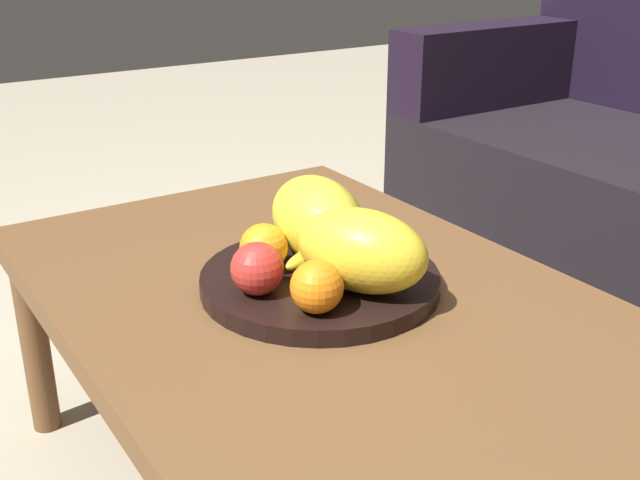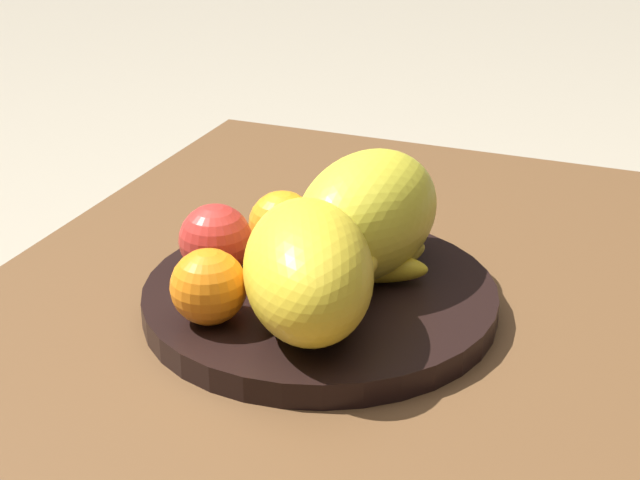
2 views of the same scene
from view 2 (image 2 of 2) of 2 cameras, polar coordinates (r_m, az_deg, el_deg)
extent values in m
cube|color=brown|center=(0.95, -1.25, -5.94)|extent=(1.08, 0.68, 0.04)
cylinder|color=brown|center=(1.55, -4.30, -1.28)|extent=(0.05, 0.05, 0.35)
cylinder|color=black|center=(0.96, 0.00, -3.39)|extent=(0.34, 0.34, 0.03)
ellipsoid|color=yellow|center=(0.96, 2.76, 1.49)|extent=(0.20, 0.15, 0.12)
ellipsoid|color=yellow|center=(0.86, -0.70, -1.73)|extent=(0.22, 0.19, 0.11)
sphere|color=orange|center=(1.00, -2.18, 0.90)|extent=(0.07, 0.07, 0.07)
sphere|color=orange|center=(0.88, -6.43, -2.69)|extent=(0.07, 0.07, 0.07)
sphere|color=red|center=(0.97, -6.04, -0.01)|extent=(0.07, 0.07, 0.07)
ellipsoid|color=yellow|center=(0.96, 1.77, -1.43)|extent=(0.07, 0.15, 0.03)
ellipsoid|color=yellow|center=(0.96, 2.75, -1.53)|extent=(0.15, 0.10, 0.03)
ellipsoid|color=yellow|center=(0.96, 1.28, -1.42)|extent=(0.15, 0.05, 0.03)
ellipsoid|color=yellow|center=(0.94, 2.63, -0.05)|extent=(0.15, 0.08, 0.03)
ellipsoid|color=gold|center=(0.95, 1.38, 0.13)|extent=(0.15, 0.06, 0.03)
camera|label=1|loc=(0.87, -74.95, 8.64)|focal=44.12mm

